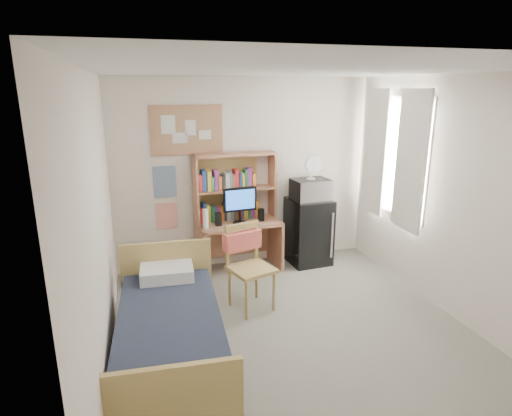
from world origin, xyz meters
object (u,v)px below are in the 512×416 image
object	(u,v)px
desk_chair	(252,268)
speaker_left	(218,219)
bulletin_board	(187,130)
microwave	(311,189)
monitor	(240,206)
desk_fan	(311,169)
mini_fridge	(308,231)
speaker_right	(261,215)
bed	(170,339)
desk	(239,246)

from	to	relation	value
desk_chair	speaker_left	world-z (taller)	desk_chair
bulletin_board	microwave	size ratio (longest dim) A/B	1.89
bulletin_board	monitor	distance (m)	1.21
speaker_left	desk_fan	world-z (taller)	desk_fan
monitor	microwave	world-z (taller)	microwave
mini_fridge	speaker_right	xyz separation A→B (m)	(-0.72, -0.04, 0.31)
bulletin_board	mini_fridge	size ratio (longest dim) A/B	1.00
bulletin_board	speaker_left	size ratio (longest dim) A/B	5.32
speaker_right	desk_fan	bearing A→B (deg)	-2.18
bulletin_board	desk_chair	bearing A→B (deg)	-70.37
bed	speaker_right	xyz separation A→B (m)	(1.42, 1.84, 0.53)
desk_chair	speaker_right	bearing A→B (deg)	51.21
bed	monitor	bearing A→B (deg)	62.28
bed	speaker_right	bearing A→B (deg)	56.24
desk	speaker_right	bearing A→B (deg)	-11.31
bulletin_board	mini_fridge	world-z (taller)	bulletin_board
mini_fridge	desk_fan	xyz separation A→B (m)	(0.00, -0.02, 0.91)
monitor	speaker_left	distance (m)	0.34
bed	desk_chair	bearing A→B (deg)	42.68
desk	desk_chair	size ratio (longest dim) A/B	1.13
microwave	speaker_left	bearing A→B (deg)	178.99
bed	desk_fan	xyz separation A→B (m)	(2.14, 1.86, 1.12)
desk	microwave	size ratio (longest dim) A/B	2.25
monitor	speaker_left	xyz separation A→B (m)	(-0.30, -0.02, -0.15)
desk	bed	distance (m)	2.19
bed	monitor	world-z (taller)	monitor
speaker_right	microwave	world-z (taller)	microwave
desk	desk_fan	size ratio (longest dim) A/B	3.70
desk	speaker_left	world-z (taller)	speaker_left
desk_chair	speaker_right	xyz separation A→B (m)	(0.43, 1.04, 0.29)
speaker_left	microwave	bearing A→B (deg)	-1.19
bulletin_board	monitor	world-z (taller)	bulletin_board
mini_fridge	microwave	xyz separation A→B (m)	(0.00, -0.02, 0.62)
bed	monitor	xyz separation A→B (m)	(1.12, 1.82, 0.68)
desk	mini_fridge	xyz separation A→B (m)	(1.03, 0.00, 0.12)
speaker_right	desk	bearing A→B (deg)	168.69
bulletin_board	speaker_right	distance (m)	1.49
bed	microwave	world-z (taller)	microwave
desk_fan	speaker_left	bearing A→B (deg)	178.99
mini_fridge	bed	xyz separation A→B (m)	(-2.14, -1.88, -0.21)
speaker_left	speaker_right	size ratio (longest dim) A/B	1.03
monitor	speaker_left	world-z (taller)	monitor
mini_fridge	microwave	world-z (taller)	microwave
desk_fan	mini_fridge	bearing A→B (deg)	90.00
desk_chair	mini_fridge	xyz separation A→B (m)	(1.15, 1.09, -0.02)
desk_chair	microwave	size ratio (longest dim) A/B	1.98
desk_chair	speaker_left	xyz separation A→B (m)	(-0.17, 1.00, 0.29)
bed	speaker_left	world-z (taller)	speaker_left
desk	microwave	world-z (taller)	microwave
desk_chair	monitor	world-z (taller)	monitor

